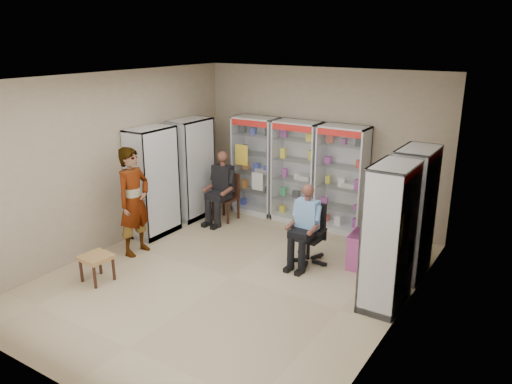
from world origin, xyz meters
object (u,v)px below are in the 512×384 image
Objects in this scene: cabinet_left_far at (192,169)px; woven_stool_b at (97,268)px; cabinet_right_far at (412,213)px; woven_stool_a at (377,254)px; cabinet_back_right at (342,179)px; office_chair at (309,234)px; cabinet_back_mid at (297,172)px; wooden_chair at (226,197)px; cabinet_back_left at (256,165)px; cabinet_left_near at (153,182)px; seated_shopkeeper at (307,227)px; cabinet_right_near at (389,237)px; pink_trunk at (369,251)px; standing_man at (134,201)px.

woven_stool_b is (0.58, -2.98, -0.79)m from cabinet_left_far.
cabinet_right_far is 0.93m from woven_stool_a.
cabinet_back_right is 2.02× the size of office_chair.
wooden_chair is (-1.20, -0.73, -0.53)m from cabinet_back_mid.
cabinet_back_right is at bearing 108.19° from cabinet_left_far.
cabinet_back_left is 0.95m from cabinet_back_mid.
cabinet_left_near is (-1.88, -2.03, 0.00)m from cabinet_back_mid.
woven_stool_a is at bearing 86.81° from cabinet_left_far.
cabinet_right_near is at bearing -19.22° from seated_shopkeeper.
cabinet_right_near is 3.44× the size of pink_trunk.
cabinet_back_right is 2.33m from wooden_chair.
cabinet_left_far is at bearing 7.61° from standing_man.
wooden_chair is 3.19m from woven_stool_b.
cabinet_back_right reaches higher than woven_stool_b.
pink_trunk is 0.17m from woven_stool_a.
cabinet_left_far is at bearing -163.61° from wooden_chair.
woven_stool_b is (-2.39, -2.29, -0.29)m from office_chair.
cabinet_left_far is (-0.93, -0.93, 0.00)m from cabinet_back_left.
wooden_chair is at bearing 68.36° from cabinet_right_near.
standing_man is at bearing 112.44° from cabinet_right_far.
office_chair is 0.54× the size of standing_man.
woven_stool_a is at bearing 24.49° from cabinet_right_near.
cabinet_back_mid is at bearing 31.31° from wooden_chair.
cabinet_back_right is 2.76m from cabinet_right_near.
standing_man is (-3.64, -1.68, 0.71)m from woven_stool_a.
pink_trunk is (3.88, 0.76, -0.72)m from cabinet_left_near.
cabinet_back_right and cabinet_left_far have the same top height.
cabinet_right_near is at bearing 73.75° from cabinet_left_far.
cabinet_right_near is at bearing -83.93° from standing_man.
cabinet_left_far is (-4.46, 0.20, 0.00)m from cabinet_right_far.
woven_stool_a is at bearing -7.30° from wooden_chair.
cabinet_back_right is 1.00× the size of cabinet_right_far.
standing_man is (-4.13, -1.71, -0.08)m from cabinet_right_far.
woven_stool_a is (3.04, -1.15, -0.79)m from cabinet_back_left.
pink_trunk is at bearing -32.49° from cabinet_back_mid.
cabinet_right_near is 4.65m from cabinet_left_far.
standing_man is (-0.35, -2.11, 0.45)m from wooden_chair.
cabinet_right_near reaches higher than wooden_chair.
office_chair is (1.09, -1.61, -0.50)m from cabinet_back_mid.
standing_man is at bearing -155.16° from woven_stool_a.
cabinet_right_far is at bearing 101.41° from cabinet_left_near.
cabinet_right_near reaches higher than woven_stool_a.
woven_stool_b is at bearing -95.05° from cabinet_back_left.
cabinet_back_right is 3.78m from standing_man.
pink_trunk is (0.90, 0.34, -0.22)m from office_chair.
standing_man is (-2.64, -1.22, 0.42)m from office_chair.
cabinet_left_near is at bearing -171.31° from seated_shopkeeper.
wooden_chair is 2.24× the size of woven_stool_b.
seated_shopkeeper is at bearing -88.35° from office_chair.
office_chair is (2.04, -1.61, -0.50)m from cabinet_back_left.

